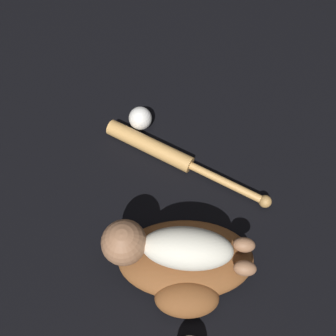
% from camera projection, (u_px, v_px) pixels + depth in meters
% --- Properties ---
extents(ground_plane, '(6.00, 6.00, 0.00)m').
position_uv_depth(ground_plane, '(163.00, 270.00, 0.89)').
color(ground_plane, black).
extents(baseball_glove, '(0.39, 0.29, 0.08)m').
position_uv_depth(baseball_glove, '(186.00, 264.00, 0.86)').
color(baseball_glove, brown).
rests_on(baseball_glove, ground).
extents(baby_figure, '(0.38, 0.13, 0.11)m').
position_uv_depth(baby_figure, '(167.00, 246.00, 0.79)').
color(baby_figure, silver).
rests_on(baby_figure, baseball_glove).
extents(baseball_bat, '(0.54, 0.25, 0.05)m').
position_uv_depth(baseball_bat, '(165.00, 153.00, 1.05)').
color(baseball_bat, tan).
rests_on(baseball_bat, ground).
extents(baseball, '(0.08, 0.08, 0.08)m').
position_uv_depth(baseball, '(140.00, 118.00, 1.11)').
color(baseball, white).
rests_on(baseball, ground).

